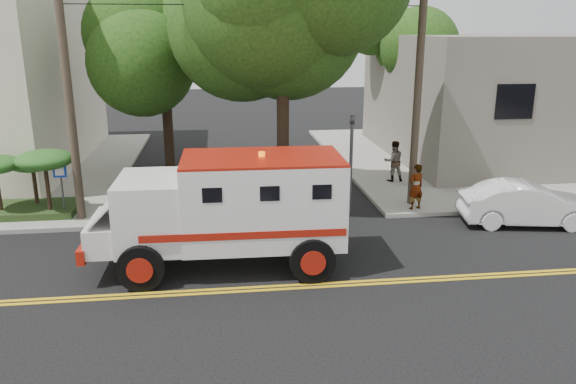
{
  "coord_description": "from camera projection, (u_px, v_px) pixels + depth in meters",
  "views": [
    {
      "loc": [
        -0.8,
        -13.18,
        6.48
      ],
      "look_at": [
        1.28,
        3.33,
        1.6
      ],
      "focal_mm": 35.0,
      "sensor_mm": 36.0,
      "label": 1
    }
  ],
  "objects": [
    {
      "name": "parked_sedan",
      "position": [
        527.0,
        204.0,
        19.03
      ],
      "size": [
        4.67,
        2.3,
        1.47
      ],
      "primitive_type": "imported",
      "rotation": [
        0.0,
        0.0,
        1.4
      ],
      "color": "silver",
      "rests_on": "ground"
    },
    {
      "name": "tree_main",
      "position": [
        297.0,
        5.0,
        18.59
      ],
      "size": [
        6.08,
        5.7,
        9.85
      ],
      "color": "black",
      "rests_on": "ground"
    },
    {
      "name": "traffic_signal",
      "position": [
        351.0,
        154.0,
        19.63
      ],
      "size": [
        0.15,
        0.18,
        3.6
      ],
      "color": "#3F3F42",
      "rests_on": "ground"
    },
    {
      "name": "utility_pole_left",
      "position": [
        68.0,
        91.0,
        18.24
      ],
      "size": [
        0.28,
        0.28,
        9.0
      ],
      "primitive_type": "cylinder",
      "color": "#382D23",
      "rests_on": "ground"
    },
    {
      "name": "pedestrian_b",
      "position": [
        394.0,
        161.0,
        23.89
      ],
      "size": [
        0.85,
        0.66,
        1.74
      ],
      "primitive_type": "imported",
      "rotation": [
        0.0,
        0.0,
        3.14
      ],
      "color": "gray",
      "rests_on": "sidewalk_ne"
    },
    {
      "name": "tree_right",
      "position": [
        403.0,
        36.0,
        28.83
      ],
      "size": [
        4.8,
        4.5,
        8.2
      ],
      "color": "black",
      "rests_on": "ground"
    },
    {
      "name": "ground",
      "position": [
        255.0,
        289.0,
        14.47
      ],
      "size": [
        100.0,
        100.0,
        0.0
      ],
      "primitive_type": "plane",
      "color": "black",
      "rests_on": "ground"
    },
    {
      "name": "tree_left",
      "position": [
        170.0,
        46.0,
        23.76
      ],
      "size": [
        4.48,
        4.2,
        7.7
      ],
      "color": "black",
      "rests_on": "ground"
    },
    {
      "name": "utility_pole_right",
      "position": [
        418.0,
        86.0,
        19.86
      ],
      "size": [
        0.28,
        0.28,
        9.0
      ],
      "primitive_type": "cylinder",
      "color": "#382D23",
      "rests_on": "ground"
    },
    {
      "name": "palm_planter",
      "position": [
        27.0,
        173.0,
        19.42
      ],
      "size": [
        3.52,
        2.63,
        2.36
      ],
      "color": "#1E3314",
      "rests_on": "sidewalk_nw"
    },
    {
      "name": "pedestrian_a",
      "position": [
        416.0,
        187.0,
        20.17
      ],
      "size": [
        0.71,
        0.57,
        1.67
      ],
      "primitive_type": "imported",
      "rotation": [
        0.0,
        0.0,
        3.46
      ],
      "color": "gray",
      "rests_on": "sidewalk_ne"
    },
    {
      "name": "armored_truck",
      "position": [
        230.0,
        206.0,
        15.37
      ],
      "size": [
        6.99,
        2.93,
        3.16
      ],
      "rotation": [
        0.0,
        0.0,
        -0.02
      ],
      "color": "silver",
      "rests_on": "ground"
    },
    {
      "name": "building_right",
      "position": [
        527.0,
        95.0,
        28.71
      ],
      "size": [
        14.0,
        12.0,
        6.0
      ],
      "primitive_type": "cube",
      "color": "slate",
      "rests_on": "sidewalk_ne"
    },
    {
      "name": "accessibility_sign",
      "position": [
        61.0,
        183.0,
        19.22
      ],
      "size": [
        0.45,
        0.1,
        2.02
      ],
      "color": "#3F3F42",
      "rests_on": "ground"
    },
    {
      "name": "sidewalk_ne",
      "position": [
        498.0,
        157.0,
        28.92
      ],
      "size": [
        17.0,
        17.0,
        0.15
      ],
      "primitive_type": "cube",
      "color": "gray",
      "rests_on": "ground"
    }
  ]
}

